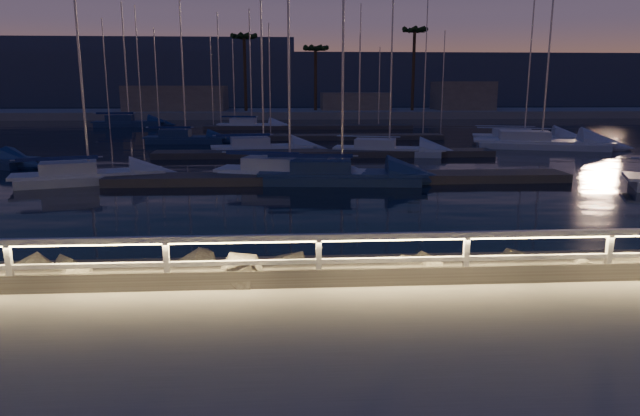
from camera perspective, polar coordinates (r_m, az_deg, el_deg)
The scene contains 20 objects.
ground at distance 11.88m, azimuth 9.63°, elevation -7.38°, with size 400.00×400.00×0.00m, color gray.
harbor_water at distance 42.47m, azimuth -0.00°, elevation 5.53°, with size 400.00×440.00×0.60m.
guard_rail at distance 11.63m, azimuth 9.44°, elevation -3.80°, with size 44.11×0.12×1.06m.
riprap at distance 14.14m, azimuth -24.26°, elevation -6.19°, with size 28.28×2.88×1.28m.
floating_docks at distance 43.68m, azimuth -0.11°, elevation 6.46°, with size 22.00×36.00×0.40m.
far_shore at distance 85.05m, azimuth -1.94°, elevation 9.70°, with size 160.00×14.00×5.20m.
palm_left at distance 83.29m, azimuth -7.59°, elevation 16.33°, with size 3.00×3.00×11.20m.
palm_center at distance 84.16m, azimuth -0.46°, elevation 15.46°, with size 3.00×3.00×9.70m.
palm_right at distance 85.26m, azimuth 9.44°, elevation 16.77°, with size 3.00×3.00×12.20m.
distant_hills at distance 145.88m, azimuth -11.56°, elevation 12.23°, with size 230.00×37.50×18.00m.
sailboat_b at distance 27.93m, azimuth -3.42°, elevation 3.66°, with size 7.50×4.02×12.32m.
sailboat_c at distance 27.09m, azimuth 1.75°, elevation 3.41°, with size 8.00×3.06×13.27m.
sailboat_f at distance 29.21m, azimuth -22.43°, elevation 3.10°, with size 7.05×3.90×11.59m.
sailboat_g at distance 38.29m, azimuth 6.64°, elevation 5.88°, with size 7.58×3.90×12.40m.
sailboat_h at distance 45.13m, azimuth 20.94°, elevation 6.18°, with size 9.99×5.47×16.29m.
sailboat_i at distance 47.26m, azimuth -13.47°, elevation 6.82°, with size 6.62×2.31×11.16m.
sailboat_j at distance 39.33m, azimuth -5.94°, elevation 6.07°, with size 7.30×3.21×12.03m.
sailboat_l at distance 50.04m, azimuth 19.48°, elevation 6.74°, with size 8.47×4.62×13.81m.
sailboat_m at distance 68.30m, azimuth -18.71°, elevation 8.11°, with size 8.01×2.76×13.51m.
sailboat_n at distance 61.83m, azimuth -7.01°, elevation 8.25°, with size 7.48×3.34×12.33m.
Camera 1 is at (-2.66, -10.89, 3.94)m, focal length 32.00 mm.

